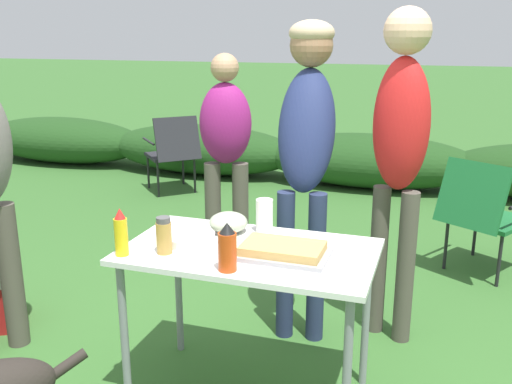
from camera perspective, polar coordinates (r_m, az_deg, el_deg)
name	(u,v)px	position (r m, az deg, el deg)	size (l,w,h in m)	color
shrub_hedge	(368,160)	(6.43, 11.15, 3.12)	(14.40, 0.90, 0.59)	#1E4219
folding_table	(250,265)	(2.54, -0.64, -7.33)	(1.10, 0.64, 0.74)	silver
food_tray	(283,251)	(2.42, 2.69, -5.89)	(0.39, 0.25, 0.06)	#9E9EA3
plate_stack	(188,237)	(2.61, -6.79, -4.52)	(0.24, 0.24, 0.04)	white
mixing_bowl	(228,222)	(2.71, -2.78, -3.05)	(0.18, 0.18, 0.10)	#ADBC99
paper_cup_stack	(264,216)	(2.70, 0.85, -2.40)	(0.08, 0.08, 0.16)	white
mustard_bottle	(121,233)	(2.48, -13.35, -4.02)	(0.06, 0.06, 0.21)	yellow
hot_sauce_bottle	(227,248)	(2.26, -2.89, -5.60)	(0.07, 0.07, 0.20)	#CC4214
spice_jar	(164,236)	(2.47, -9.19, -4.34)	(0.07, 0.07, 0.16)	#B2893D
standing_person_in_olive_jacket	(307,134)	(3.08, 5.10, 5.79)	(0.36, 0.49, 1.72)	#232D4C
standing_person_in_dark_puffer	(226,140)	(4.17, -3.04, 5.24)	(0.44, 0.36, 1.52)	#4C473D
standing_person_in_gray_fleece	(400,141)	(3.05, 14.21, 4.98)	(0.37, 0.32, 1.78)	#4C473D
camp_chair_green_behind_table	(483,211)	(4.24, 21.73, -1.78)	(0.70, 0.74, 0.83)	#19602D
camp_chair_near_hedge	(173,150)	(6.07, -8.29, 4.18)	(0.74, 0.75, 0.83)	#232328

